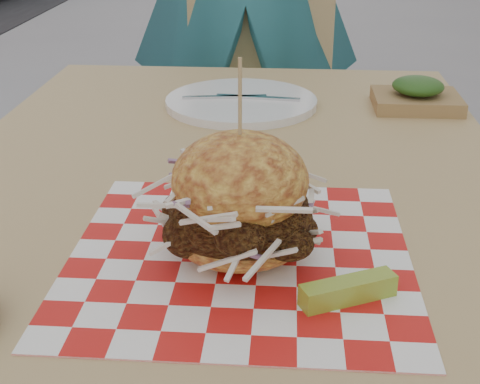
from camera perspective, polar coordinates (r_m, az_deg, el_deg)
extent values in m
cube|color=tan|center=(0.91, -1.37, -0.07)|extent=(0.80, 1.20, 0.04)
cylinder|color=#333338|center=(1.61, -11.54, -3.74)|extent=(0.05, 0.05, 0.71)
cylinder|color=#333338|center=(1.58, 13.13, -4.58)|extent=(0.05, 0.05, 0.71)
cube|color=tan|center=(1.86, 1.40, 4.03)|extent=(0.48, 0.48, 0.04)
cube|color=tan|center=(1.98, 0.84, 12.85)|extent=(0.42, 0.11, 0.50)
cylinder|color=#333338|center=(1.79, -3.81, -5.25)|extent=(0.03, 0.03, 0.43)
cylinder|color=#333338|center=(1.83, 7.56, -4.74)|extent=(0.03, 0.03, 0.43)
cylinder|color=#333338|center=(2.11, -4.05, -0.37)|extent=(0.03, 0.03, 0.43)
cylinder|color=#333338|center=(2.14, 5.61, -0.02)|extent=(0.03, 0.03, 0.43)
cube|color=red|center=(0.72, 0.00, -5.38)|extent=(0.36, 0.36, 0.00)
ellipsoid|color=gold|center=(0.70, 0.00, -3.62)|extent=(0.14, 0.14, 0.05)
ellipsoid|color=brown|center=(0.69, 0.00, -2.26)|extent=(0.15, 0.14, 0.08)
ellipsoid|color=gold|center=(0.68, 0.00, 1.02)|extent=(0.14, 0.14, 0.10)
cylinder|color=tan|center=(0.65, 0.00, 6.86)|extent=(0.00, 0.00, 0.11)
cube|color=#89A730|center=(0.64, 9.21, -8.28)|extent=(0.10, 0.06, 0.02)
cylinder|color=white|center=(1.20, 0.11, 7.68)|extent=(0.27, 0.27, 0.01)
cube|color=silver|center=(1.20, -1.33, 8.12)|extent=(0.15, 0.03, 0.00)
cube|color=silver|center=(1.20, 1.55, 8.06)|extent=(0.15, 0.03, 0.00)
cube|color=olive|center=(1.23, 14.81, 7.51)|extent=(0.15, 0.12, 0.02)
ellipsoid|color=#154914|center=(1.22, 14.95, 8.74)|extent=(0.09, 0.09, 0.03)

